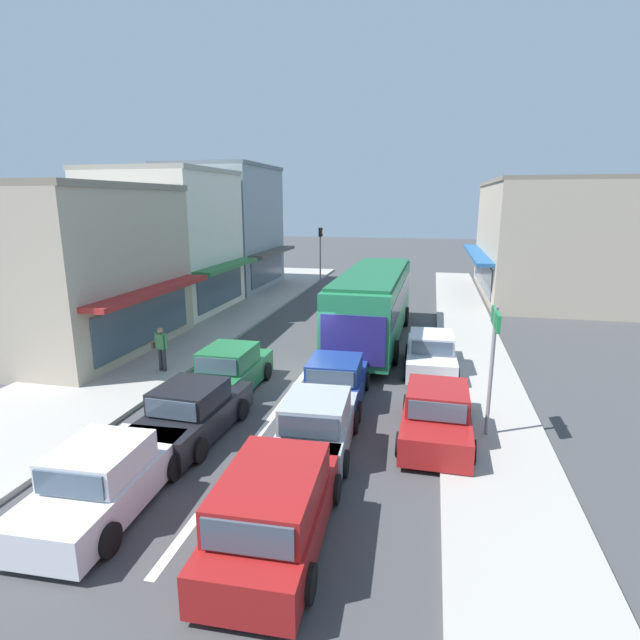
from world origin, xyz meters
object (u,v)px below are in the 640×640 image
at_px(sedan_queue_far_back, 192,413).
at_px(hatchback_adjacent_lane_trail, 232,370).
at_px(directional_road_sign, 494,342).
at_px(pedestrian_with_handbag_near, 161,346).
at_px(parked_sedan_kerb_second, 431,354).
at_px(city_bus, 373,301).
at_px(sedan_behind_bus_near, 335,383).
at_px(wagon_behind_bus_mid, 276,507).
at_px(traffic_light_downstreet, 320,245).
at_px(parked_sedan_kerb_front, 436,414).
at_px(hatchback_queue_gap_filler, 317,425).
at_px(sedan_adjacent_lane_lead, 104,480).

bearing_deg(sedan_queue_far_back, hatchback_adjacent_lane_trail, 94.54).
relative_size(directional_road_sign, pedestrian_with_handbag_near, 2.21).
bearing_deg(parked_sedan_kerb_second, city_bus, 126.70).
bearing_deg(sedan_behind_bus_near, parked_sedan_kerb_second, 52.50).
distance_m(wagon_behind_bus_mid, traffic_light_downstreet, 30.68).
relative_size(sedan_behind_bus_near, parked_sedan_kerb_second, 1.00).
bearing_deg(parked_sedan_kerb_front, hatchback_queue_gap_filler, -153.82).
xyz_separation_m(sedan_behind_bus_near, directional_road_sign, (4.42, -1.46, 2.01)).
relative_size(hatchback_adjacent_lane_trail, wagon_behind_bus_mid, 0.81).
relative_size(sedan_behind_bus_near, directional_road_sign, 1.18).
relative_size(city_bus, sedan_queue_far_back, 2.55).
bearing_deg(directional_road_sign, hatchback_adjacent_lane_trail, 167.13).
height_order(traffic_light_downstreet, directional_road_sign, traffic_light_downstreet).
height_order(hatchback_queue_gap_filler, pedestrian_with_handbag_near, pedestrian_with_handbag_near).
xyz_separation_m(hatchback_queue_gap_filler, parked_sedan_kerb_second, (2.75, 6.93, -0.05)).
bearing_deg(pedestrian_with_handbag_near, traffic_light_downstreet, 87.36).
distance_m(sedan_queue_far_back, sedan_behind_bus_near, 4.50).
bearing_deg(city_bus, traffic_light_downstreet, 110.38).
bearing_deg(pedestrian_with_handbag_near, sedan_adjacent_lane_lead, -68.01).
bearing_deg(parked_sedan_kerb_second, traffic_light_downstreet, 113.63).
bearing_deg(parked_sedan_kerb_second, pedestrian_with_handbag_near, -165.18).
bearing_deg(pedestrian_with_handbag_near, parked_sedan_kerb_second, 14.82).
xyz_separation_m(city_bus, directional_road_sign, (4.09, -8.70, 0.80)).
distance_m(sedan_behind_bus_near, pedestrian_with_handbag_near, 6.80).
bearing_deg(directional_road_sign, pedestrian_with_handbag_near, 166.27).
height_order(city_bus, hatchback_queue_gap_filler, city_bus).
xyz_separation_m(city_bus, hatchback_queue_gap_filler, (-0.17, -10.39, -1.17)).
relative_size(city_bus, sedan_adjacent_lane_lead, 2.55).
xyz_separation_m(wagon_behind_bus_mid, pedestrian_with_handbag_near, (-6.86, 7.96, 0.32)).
distance_m(city_bus, parked_sedan_kerb_second, 4.48).
relative_size(hatchback_queue_gap_filler, wagon_behind_bus_mid, 0.83).
height_order(wagon_behind_bus_mid, directional_road_sign, directional_road_sign).
relative_size(traffic_light_downstreet, pedestrian_with_handbag_near, 2.58).
relative_size(parked_sedan_kerb_front, directional_road_sign, 1.17).
height_order(hatchback_adjacent_lane_trail, sedan_adjacent_lane_lead, hatchback_adjacent_lane_trail).
relative_size(city_bus, parked_sedan_kerb_front, 2.58).
distance_m(city_bus, sedan_queue_far_back, 10.96).
distance_m(parked_sedan_kerb_second, pedestrian_with_handbag_near, 9.91).
xyz_separation_m(sedan_behind_bus_near, traffic_light_downstreet, (-5.65, 23.33, 2.19)).
distance_m(sedan_queue_far_back, traffic_light_downstreet, 26.55).
bearing_deg(hatchback_adjacent_lane_trail, parked_sedan_kerb_front, -17.29).
xyz_separation_m(parked_sedan_kerb_front, pedestrian_with_handbag_near, (-9.76, 2.96, 0.40)).
distance_m(parked_sedan_kerb_second, traffic_light_downstreet, 21.45).
xyz_separation_m(sedan_adjacent_lane_lead, directional_road_sign, (7.96, 5.03, 2.01)).
bearing_deg(sedan_behind_bus_near, hatchback_adjacent_lane_trail, 174.07).
bearing_deg(traffic_light_downstreet, hatchback_queue_gap_filler, -77.63).
height_order(city_bus, sedan_queue_far_back, city_bus).
xyz_separation_m(sedan_adjacent_lane_lead, parked_sedan_kerb_front, (6.63, 4.78, 0.00)).
bearing_deg(directional_road_sign, parked_sedan_kerb_second, 106.11).
height_order(hatchback_adjacent_lane_trail, parked_sedan_kerb_front, hatchback_adjacent_lane_trail).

